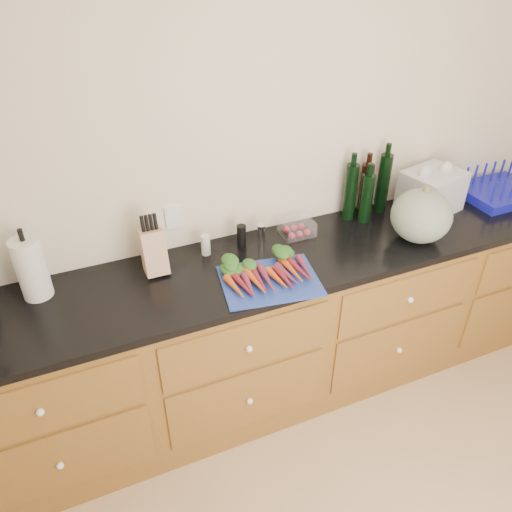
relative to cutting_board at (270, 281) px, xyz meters
name	(u,v)px	position (x,y,z in m)	size (l,w,h in m)	color
wall_back	(281,162)	(0.28, 0.48, 0.35)	(4.10, 0.05, 2.60)	beige
cabinets	(302,324)	(0.28, 0.16, -0.50)	(3.60, 0.64, 0.90)	brown
countertop	(306,255)	(0.28, 0.16, -0.03)	(3.64, 0.62, 0.04)	black
cutting_board	(270,281)	(0.00, 0.00, 0.00)	(0.45, 0.34, 0.01)	#1F3995
carrots	(266,272)	(0.00, 0.04, 0.03)	(0.39, 0.28, 0.05)	#D55119
squash	(421,216)	(0.87, 0.04, 0.13)	(0.31, 0.31, 0.28)	slate
paper_towel	(31,269)	(-1.00, 0.32, 0.14)	(0.13, 0.13, 0.29)	silver
knife_block	(154,251)	(-0.47, 0.30, 0.10)	(0.11, 0.11, 0.22)	tan
grinder_salt	(206,245)	(-0.20, 0.34, 0.05)	(0.05, 0.05, 0.11)	silver
grinder_pepper	(242,236)	(0.00, 0.34, 0.05)	(0.05, 0.05, 0.12)	black
canister_chrome	(261,233)	(0.11, 0.34, 0.04)	(0.04, 0.04, 0.10)	white
tomato_box	(297,228)	(0.31, 0.33, 0.03)	(0.17, 0.14, 0.08)	white
bottles	(367,190)	(0.76, 0.37, 0.15)	(0.29, 0.15, 0.34)	black
grocery_bag	(431,191)	(1.14, 0.28, 0.11)	(0.32, 0.25, 0.23)	silver
dish_rack	(499,190)	(1.64, 0.24, 0.04)	(0.45, 0.36, 0.18)	#1215A0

